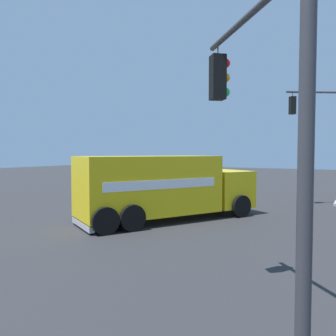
% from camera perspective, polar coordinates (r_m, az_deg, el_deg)
% --- Properties ---
extents(ground_plane, '(100.00, 100.00, 0.00)m').
position_cam_1_polar(ground_plane, '(15.83, -3.95, -7.99)').
color(ground_plane, '#2B2B2D').
extents(delivery_truck, '(6.06, 8.17, 2.77)m').
position_cam_1_polar(delivery_truck, '(14.49, -0.64, -3.16)').
color(delivery_truck, yellow).
rests_on(delivery_truck, ground).
extents(traffic_light_primary, '(2.53, 2.73, 5.51)m').
position_cam_1_polar(traffic_light_primary, '(5.57, 15.87, 9.57)').
color(traffic_light_primary, '#38383D').
rests_on(traffic_light_primary, ground).
extents(traffic_light_secondary, '(3.33, 2.33, 6.30)m').
position_cam_1_polar(traffic_light_secondary, '(20.51, 26.34, 6.09)').
color(traffic_light_secondary, '#38383D').
rests_on(traffic_light_secondary, sidewalk_corner_near).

